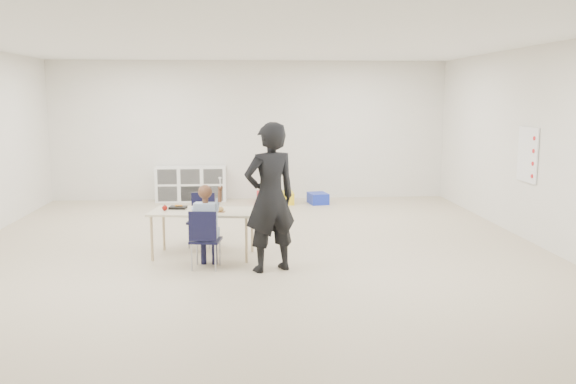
{
  "coord_description": "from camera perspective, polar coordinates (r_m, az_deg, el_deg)",
  "views": [
    {
      "loc": [
        -0.13,
        -7.94,
        2.08
      ],
      "look_at": [
        0.44,
        -0.1,
        0.85
      ],
      "focal_mm": 38.0,
      "sensor_mm": 36.0,
      "label": 1
    }
  ],
  "objects": [
    {
      "name": "apple_far",
      "position": [
        8.09,
        -11.46,
        -1.47
      ],
      "size": [
        0.07,
        0.07,
        0.07
      ],
      "primitive_type": "sphere",
      "color": "maroon",
      "rests_on": "table"
    },
    {
      "name": "lunch_tray_far",
      "position": [
        8.21,
        -10.26,
        -1.44
      ],
      "size": [
        0.24,
        0.19,
        0.03
      ],
      "primitive_type": "cube",
      "rotation": [
        0.0,
        0.0,
        -0.15
      ],
      "color": "black",
      "rests_on": "table"
    },
    {
      "name": "apple_near",
      "position": [
        8.09,
        -8.51,
        -1.39
      ],
      "size": [
        0.07,
        0.07,
        0.07
      ],
      "primitive_type": "sphere",
      "color": "maroon",
      "rests_on": "table"
    },
    {
      "name": "bread_roll",
      "position": [
        7.89,
        -6.36,
        -1.62
      ],
      "size": [
        0.09,
        0.09,
        0.07
      ],
      "primitive_type": "ellipsoid",
      "color": "tan",
      "rests_on": "table"
    },
    {
      "name": "bin_red",
      "position": [
        12.09,
        -2.12,
        -0.5
      ],
      "size": [
        0.34,
        0.44,
        0.21
      ],
      "primitive_type": "cube",
      "rotation": [
        0.0,
        0.0,
        0.01
      ],
      "color": "red",
      "rests_on": "ground"
    },
    {
      "name": "lunch_tray_near",
      "position": [
        8.05,
        -7.04,
        -1.56
      ],
      "size": [
        0.24,
        0.19,
        0.03
      ],
      "primitive_type": "cube",
      "rotation": [
        0.0,
        0.0,
        -0.15
      ],
      "color": "black",
      "rests_on": "table"
    },
    {
      "name": "cubby_shelf",
      "position": [
        12.39,
        -9.05,
        0.76
      ],
      "size": [
        1.4,
        0.4,
        0.7
      ],
      "primitive_type": "cube",
      "color": "white",
      "rests_on": "ground"
    },
    {
      "name": "child",
      "position": [
        7.47,
        -7.74,
        -2.78
      ],
      "size": [
        0.56,
        0.56,
        1.16
      ],
      "primitive_type": null,
      "rotation": [
        0.0,
        0.0,
        -0.15
      ],
      "color": "#A7BCE2",
      "rests_on": "chair_near"
    },
    {
      "name": "adult",
      "position": [
        7.25,
        -1.69,
        -0.52
      ],
      "size": [
        0.77,
        0.65,
        1.79
      ],
      "primitive_type": "imported",
      "rotation": [
        0.0,
        0.0,
        3.54
      ],
      "color": "black",
      "rests_on": "ground"
    },
    {
      "name": "bin_blue",
      "position": [
        11.97,
        2.82,
        -0.6
      ],
      "size": [
        0.41,
        0.49,
        0.21
      ],
      "primitive_type": "cube",
      "rotation": [
        0.0,
        0.0,
        0.18
      ],
      "color": "#172CB3",
      "rests_on": "ground"
    },
    {
      "name": "chair_far",
      "position": [
        8.63,
        -8.13,
        -2.63
      ],
      "size": [
        0.4,
        0.38,
        0.74
      ],
      "primitive_type": null,
      "rotation": [
        0.0,
        0.0,
        -0.15
      ],
      "color": "black",
      "rests_on": "ground"
    },
    {
      "name": "bin_yellow",
      "position": [
        11.97,
        -0.37,
        -0.55
      ],
      "size": [
        0.37,
        0.47,
        0.23
      ],
      "primitive_type": "cube",
      "rotation": [
        0.0,
        0.0,
        0.02
      ],
      "color": "yellow",
      "rests_on": "ground"
    },
    {
      "name": "table",
      "position": [
        8.08,
        -7.92,
        -3.84
      ],
      "size": [
        1.42,
        0.86,
        0.61
      ],
      "rotation": [
        0.0,
        0.0,
        -0.15
      ],
      "color": "beige",
      "rests_on": "ground"
    },
    {
      "name": "rules_poster",
      "position": [
        9.51,
        21.51,
        3.27
      ],
      "size": [
        0.02,
        0.6,
        0.8
      ],
      "primitive_type": "cube",
      "color": "white",
      "rests_on": "room"
    },
    {
      "name": "chair_near",
      "position": [
        7.51,
        -7.71,
        -4.36
      ],
      "size": [
        0.4,
        0.38,
        0.74
      ],
      "primitive_type": null,
      "rotation": [
        0.0,
        0.0,
        -0.15
      ],
      "color": "black",
      "rests_on": "ground"
    },
    {
      "name": "milk_carton",
      "position": [
        7.87,
        -8.0,
        -1.56
      ],
      "size": [
        0.08,
        0.08,
        0.1
      ],
      "primitive_type": "cube",
      "rotation": [
        0.0,
        0.0,
        -0.15
      ],
      "color": "white",
      "rests_on": "table"
    },
    {
      "name": "room",
      "position": [
        7.97,
        -3.2,
        3.99
      ],
      "size": [
        9.0,
        9.02,
        2.8
      ],
      "color": "#BBAE90",
      "rests_on": "ground"
    }
  ]
}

